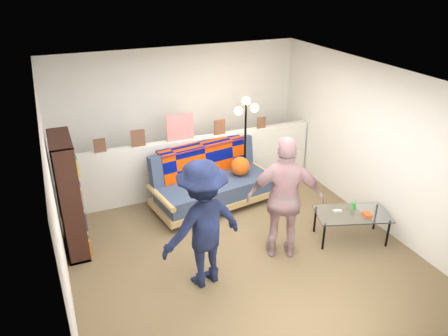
# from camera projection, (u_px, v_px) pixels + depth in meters

# --- Properties ---
(ground) EXTENTS (5.00, 5.00, 0.00)m
(ground) POSITION_uv_depth(u_px,v_px,m) (235.00, 245.00, 6.24)
(ground) COLOR brown
(ground) RESTS_ON ground
(room_shell) EXTENTS (4.60, 5.05, 2.45)m
(room_shell) POSITION_uv_depth(u_px,v_px,m) (222.00, 125.00, 5.92)
(room_shell) COLOR silver
(room_shell) RESTS_ON ground
(half_wall_ledge) EXTENTS (4.45, 0.15, 1.00)m
(half_wall_ledge) POSITION_uv_depth(u_px,v_px,m) (193.00, 165.00, 7.53)
(half_wall_ledge) COLOR silver
(half_wall_ledge) RESTS_ON ground
(ledge_decor) EXTENTS (2.97, 0.02, 0.45)m
(ledge_decor) POSITION_uv_depth(u_px,v_px,m) (179.00, 130.00, 7.15)
(ledge_decor) COLOR brown
(ledge_decor) RESTS_ON half_wall_ledge
(futon_sofa) EXTENTS (2.12, 1.24, 0.86)m
(futon_sofa) POSITION_uv_depth(u_px,v_px,m) (213.00, 182.00, 7.17)
(futon_sofa) COLOR tan
(futon_sofa) RESTS_ON ground
(bookshelf) EXTENTS (0.28, 0.83, 1.66)m
(bookshelf) POSITION_uv_depth(u_px,v_px,m) (69.00, 199.00, 5.87)
(bookshelf) COLOR black
(bookshelf) RESTS_ON ground
(coffee_table) EXTENTS (1.15, 0.86, 0.53)m
(coffee_table) POSITION_uv_depth(u_px,v_px,m) (353.00, 215.00, 6.23)
(coffee_table) COLOR black
(coffee_table) RESTS_ON ground
(floor_lamp) EXTENTS (0.35, 0.31, 1.69)m
(floor_lamp) POSITION_uv_depth(u_px,v_px,m) (246.00, 127.00, 7.22)
(floor_lamp) COLOR black
(floor_lamp) RESTS_ON ground
(person_left) EXTENTS (1.17, 0.83, 1.65)m
(person_left) POSITION_uv_depth(u_px,v_px,m) (203.00, 224.00, 5.22)
(person_left) COLOR black
(person_left) RESTS_ON ground
(person_right) EXTENTS (1.09, 0.82, 1.72)m
(person_right) POSITION_uv_depth(u_px,v_px,m) (285.00, 199.00, 5.71)
(person_right) COLOR pink
(person_right) RESTS_ON ground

